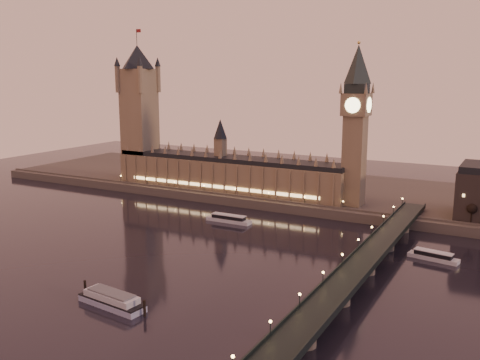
% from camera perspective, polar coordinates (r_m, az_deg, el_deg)
% --- Properties ---
extents(ground, '(700.00, 700.00, 0.00)m').
position_cam_1_polar(ground, '(276.02, -6.65, -7.83)').
color(ground, black).
rests_on(ground, ground).
extents(far_embankment, '(560.00, 130.00, 6.00)m').
position_cam_1_polar(far_embankment, '(406.04, 10.42, -1.33)').
color(far_embankment, '#423D35').
rests_on(far_embankment, ground).
extents(palace_of_westminster, '(180.00, 26.62, 52.00)m').
position_cam_1_polar(palace_of_westminster, '(390.71, -1.35, 1.17)').
color(palace_of_westminster, brown).
rests_on(palace_of_westminster, ground).
extents(victoria_tower, '(31.68, 31.68, 118.00)m').
position_cam_1_polar(victoria_tower, '(430.87, -10.71, 7.81)').
color(victoria_tower, brown).
rests_on(victoria_tower, ground).
extents(big_ben, '(17.68, 17.68, 104.00)m').
position_cam_1_polar(big_ben, '(348.56, 12.26, 6.71)').
color(big_ben, brown).
rests_on(big_ben, ground).
extents(westminster_bridge, '(13.20, 260.00, 15.30)m').
position_cam_1_polar(westminster_bridge, '(236.32, 12.10, -9.90)').
color(westminster_bridge, black).
rests_on(westminster_bridge, ground).
extents(bare_tree_0, '(5.96, 5.96, 12.11)m').
position_cam_1_polar(bare_tree_0, '(331.07, 23.47, -2.77)').
color(bare_tree_0, black).
rests_on(bare_tree_0, ground).
extents(cruise_boat_a, '(29.29, 6.58, 4.68)m').
position_cam_1_polar(cruise_boat_a, '(330.90, -1.21, -4.16)').
color(cruise_boat_a, silver).
rests_on(cruise_boat_a, ground).
extents(cruise_boat_b, '(24.81, 9.80, 4.46)m').
position_cam_1_polar(cruise_boat_b, '(281.56, 19.93, -7.63)').
color(cruise_boat_b, silver).
rests_on(cruise_boat_b, ground).
extents(moored_barge, '(34.88, 11.89, 6.43)m').
position_cam_1_polar(moored_barge, '(220.62, -13.51, -12.31)').
color(moored_barge, '#9BA5C6').
rests_on(moored_barge, ground).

